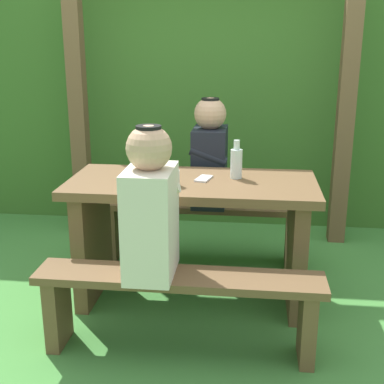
{
  "coord_description": "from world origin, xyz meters",
  "views": [
    {
      "loc": [
        0.32,
        -2.8,
        1.51
      ],
      "look_at": [
        0.0,
        0.0,
        0.67
      ],
      "focal_mm": 48.55,
      "sensor_mm": 36.0,
      "label": 1
    }
  ],
  "objects": [
    {
      "name": "bottle_right",
      "position": [
        0.24,
        0.08,
        0.83
      ],
      "size": [
        0.07,
        0.07,
        0.22
      ],
      "color": "silver",
      "rests_on": "picnic_table"
    },
    {
      "name": "ground_plane",
      "position": [
        0.0,
        0.0,
        0.0
      ],
      "size": [
        12.0,
        12.0,
        0.0
      ],
      "primitive_type": "plane",
      "color": "#45873C"
    },
    {
      "name": "person_black_coat",
      "position": [
        0.06,
        0.55,
        0.75
      ],
      "size": [
        0.25,
        0.35,
        0.72
      ],
      "color": "black",
      "rests_on": "bench_far"
    },
    {
      "name": "bench_near",
      "position": [
        0.0,
        -0.56,
        0.3
      ],
      "size": [
        1.4,
        0.24,
        0.42
      ],
      "color": "brown",
      "rests_on": "ground_plane"
    },
    {
      "name": "drinking_glass",
      "position": [
        -0.09,
        -0.12,
        0.78
      ],
      "size": [
        0.07,
        0.07,
        0.09
      ],
      "primitive_type": "cylinder",
      "color": "silver",
      "rests_on": "picnic_table"
    },
    {
      "name": "cell_phone",
      "position": [
        0.06,
        0.03,
        0.74
      ],
      "size": [
        0.1,
        0.15,
        0.01
      ],
      "primitive_type": "cube",
      "rotation": [
        0.0,
        0.0,
        -0.24
      ],
      "color": "silver",
      "rests_on": "picnic_table"
    },
    {
      "name": "bench_far",
      "position": [
        0.0,
        0.56,
        0.3
      ],
      "size": [
        1.4,
        0.24,
        0.42
      ],
      "color": "brown",
      "rests_on": "ground_plane"
    },
    {
      "name": "pergola_post_right",
      "position": [
        1.0,
        1.06,
        0.98
      ],
      "size": [
        0.12,
        0.12,
        1.97
      ],
      "primitive_type": "cube",
      "color": "brown",
      "rests_on": "ground_plane"
    },
    {
      "name": "bottle_left",
      "position": [
        -0.27,
        -0.02,
        0.84
      ],
      "size": [
        0.07,
        0.07,
        0.25
      ],
      "color": "silver",
      "rests_on": "picnic_table"
    },
    {
      "name": "hedge_backdrop",
      "position": [
        0.0,
        1.86,
        1.14
      ],
      "size": [
        6.4,
        1.02,
        2.29
      ],
      "primitive_type": "cube",
      "color": "#3B6A27",
      "rests_on": "ground_plane"
    },
    {
      "name": "picnic_table",
      "position": [
        0.0,
        0.0,
        0.5
      ],
      "size": [
        1.4,
        0.64,
        0.74
      ],
      "color": "brown",
      "rests_on": "ground_plane"
    },
    {
      "name": "pergola_post_left",
      "position": [
        -1.0,
        1.06,
        0.98
      ],
      "size": [
        0.12,
        0.12,
        1.97
      ],
      "primitive_type": "cube",
      "color": "brown",
      "rests_on": "ground_plane"
    },
    {
      "name": "person_white_shirt",
      "position": [
        -0.13,
        -0.55,
        0.75
      ],
      "size": [
        0.25,
        0.35,
        0.72
      ],
      "color": "silver",
      "rests_on": "bench_near"
    }
  ]
}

